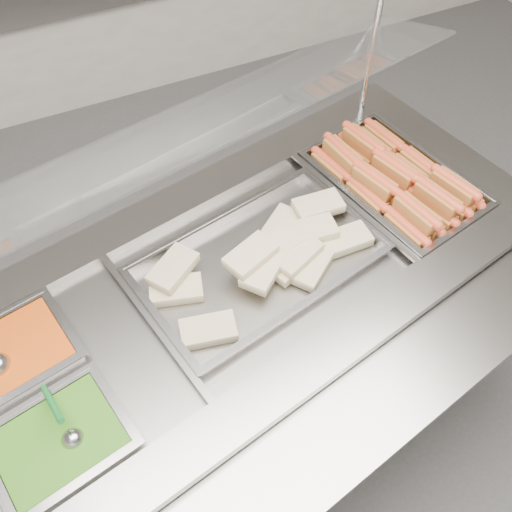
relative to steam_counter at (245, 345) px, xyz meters
name	(u,v)px	position (x,y,z in m)	size (l,w,h in m)	color
ground	(308,467)	(0.10, -0.35, -0.44)	(6.00, 6.00, 0.00)	#4D4D50
steam_counter	(245,345)	(0.00, 0.00, 0.00)	(1.98, 1.18, 0.88)	slate
tray_rail	(362,410)	(0.10, -0.49, 0.39)	(1.78, 0.71, 0.05)	gray
sneeze_guard	(190,131)	(-0.04, 0.21, 0.80)	(1.65, 0.62, 0.43)	silver
pan_hotdogs	(392,187)	(0.60, 0.13, 0.40)	(0.44, 0.60, 0.10)	#969393
pan_wraps	(259,265)	(0.06, 0.01, 0.42)	(0.74, 0.52, 0.07)	#969393
pan_beans	(15,360)	(-0.65, 0.01, 0.40)	(0.34, 0.29, 0.10)	#969393
pan_peas	(62,446)	(-0.59, -0.27, 0.40)	(0.34, 0.29, 0.10)	#969393
hotdogs_in_buns	(395,179)	(0.59, 0.12, 0.45)	(0.39, 0.55, 0.12)	#985A1F
tortilla_wraps	(273,254)	(0.10, 0.00, 0.45)	(0.68, 0.38, 0.10)	tan
serving_spoon	(69,433)	(-0.56, -0.27, 0.45)	(0.07, 0.18, 0.13)	#A5A4A9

